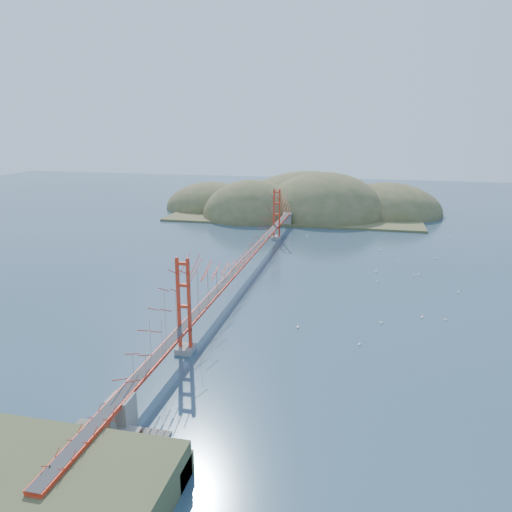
% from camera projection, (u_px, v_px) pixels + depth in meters
% --- Properties ---
extents(ground, '(320.00, 320.00, 0.00)m').
position_uv_depth(ground, '(246.00, 277.00, 87.83)').
color(ground, '#2E495D').
rests_on(ground, ground).
extents(bridge, '(2.20, 94.40, 12.00)m').
position_uv_depth(bridge, '(246.00, 238.00, 86.16)').
color(bridge, gray).
rests_on(bridge, ground).
extents(approach_viaduct, '(1.40, 12.00, 3.38)m').
position_uv_depth(approach_viaduct, '(84.00, 446.00, 38.30)').
color(approach_viaduct, red).
rests_on(approach_viaduct, ground).
extents(promontory, '(9.00, 6.00, 0.24)m').
position_uv_depth(promontory, '(109.00, 446.00, 42.15)').
color(promontory, '#59544C').
rests_on(promontory, ground).
extents(fort, '(3.70, 2.30, 1.75)m').
position_uv_depth(fort, '(117.00, 436.00, 42.58)').
color(fort, brown).
rests_on(fort, ground).
extents(far_headlands, '(84.00, 58.00, 25.00)m').
position_uv_depth(far_headlands, '(306.00, 211.00, 151.85)').
color(far_headlands, olive).
rests_on(far_headlands, ground).
extents(sailboat_12, '(0.55, 0.55, 0.62)m').
position_uv_depth(sailboat_12, '(307.00, 236.00, 118.63)').
color(sailboat_12, white).
rests_on(sailboat_12, ground).
extents(sailboat_15, '(0.62, 0.62, 0.68)m').
position_uv_depth(sailboat_15, '(450.00, 237.00, 117.19)').
color(sailboat_15, white).
rests_on(sailboat_15, ground).
extents(sailboat_8, '(0.55, 0.55, 0.58)m').
position_uv_depth(sailboat_8, '(393.00, 255.00, 101.62)').
color(sailboat_8, white).
rests_on(sailboat_8, ground).
extents(sailboat_14, '(0.66, 0.66, 0.70)m').
position_uv_depth(sailboat_14, '(376.00, 271.00, 91.02)').
color(sailboat_14, white).
rests_on(sailboat_14, ground).
extents(sailboat_6, '(0.61, 0.61, 0.65)m').
position_uv_depth(sailboat_6, '(381.00, 322.00, 68.05)').
color(sailboat_6, white).
rests_on(sailboat_6, ground).
extents(sailboat_4, '(0.47, 0.53, 0.60)m').
position_uv_depth(sailboat_4, '(414.00, 275.00, 88.78)').
color(sailboat_4, white).
rests_on(sailboat_4, ground).
extents(sailboat_16, '(0.55, 0.55, 0.58)m').
position_uv_depth(sailboat_16, '(378.00, 281.00, 85.44)').
color(sailboat_16, white).
rests_on(sailboat_16, ground).
extents(sailboat_9, '(0.58, 0.58, 0.63)m').
position_uv_depth(sailboat_9, '(458.00, 292.00, 79.98)').
color(sailboat_9, white).
rests_on(sailboat_9, ground).
extents(sailboat_13, '(0.65, 0.65, 0.68)m').
position_uv_depth(sailboat_13, '(422.00, 317.00, 69.84)').
color(sailboat_13, white).
rests_on(sailboat_13, ground).
extents(sailboat_0, '(0.53, 0.63, 0.72)m').
position_uv_depth(sailboat_0, '(298.00, 326.00, 66.52)').
color(sailboat_0, white).
rests_on(sailboat_0, ground).
extents(sailboat_1, '(0.55, 0.55, 0.59)m').
position_uv_depth(sailboat_1, '(418.00, 274.00, 89.10)').
color(sailboat_1, white).
rests_on(sailboat_1, ground).
extents(sailboat_3, '(0.51, 0.48, 0.58)m').
position_uv_depth(sailboat_3, '(381.00, 249.00, 106.27)').
color(sailboat_3, white).
rests_on(sailboat_3, ground).
extents(sailboat_10, '(0.50, 0.55, 0.61)m').
position_uv_depth(sailboat_10, '(359.00, 344.00, 61.43)').
color(sailboat_10, white).
rests_on(sailboat_10, ground).
extents(sailboat_2, '(0.53, 0.53, 0.58)m').
position_uv_depth(sailboat_2, '(445.00, 319.00, 69.06)').
color(sailboat_2, white).
rests_on(sailboat_2, ground).
extents(sailboat_extra_0, '(0.61, 0.61, 0.68)m').
position_uv_depth(sailboat_extra_0, '(435.00, 258.00, 99.54)').
color(sailboat_extra_0, white).
rests_on(sailboat_extra_0, ground).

